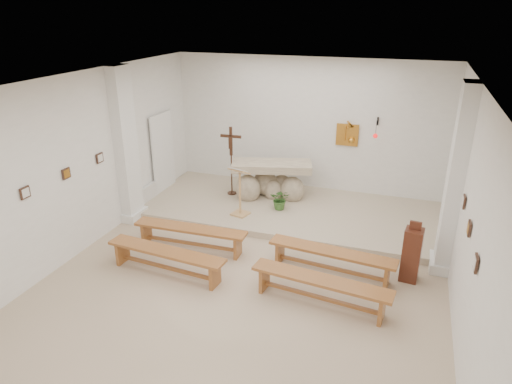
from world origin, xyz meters
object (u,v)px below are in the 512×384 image
at_px(altar, 271,182).
at_px(bench_right_second, 321,285).
at_px(bench_left_second, 166,256).
at_px(bench_left_front, 190,233).
at_px(lectern, 240,191).
at_px(bench_right_front, 331,256).
at_px(crucifix_stand, 231,156).
at_px(donation_pedestal, 411,254).

height_order(altar, bench_right_second, altar).
bearing_deg(bench_left_second, bench_left_front, 94.93).
xyz_separation_m(lectern, bench_right_front, (2.40, -1.58, -0.36)).
bearing_deg(bench_left_second, bench_right_front, 23.87).
bearing_deg(altar, bench_right_second, -77.40).
distance_m(lectern, bench_right_second, 3.53).
xyz_separation_m(altar, crucifix_stand, (-1.00, -0.12, 0.63)).
bearing_deg(crucifix_stand, bench_left_front, -89.62).
bearing_deg(bench_right_front, altar, 131.92).
xyz_separation_m(bench_left_front, bench_right_front, (2.87, 0.00, 0.00)).
height_order(lectern, crucifix_stand, crucifix_stand).
bearing_deg(bench_left_second, lectern, 84.59).
distance_m(bench_left_front, bench_left_second, 0.98).
bearing_deg(donation_pedestal, bench_left_second, -157.23).
height_order(bench_right_front, bench_right_second, same).
relative_size(bench_left_second, bench_right_second, 1.00).
xyz_separation_m(altar, bench_left_front, (-0.81, -2.83, -0.16)).
relative_size(lectern, bench_left_second, 0.50).
height_order(altar, lectern, lectern).
distance_m(altar, bench_left_front, 2.95).
height_order(crucifix_stand, bench_right_front, crucifix_stand).
bearing_deg(lectern, donation_pedestal, -4.56).
height_order(donation_pedestal, bench_left_front, donation_pedestal).
distance_m(crucifix_stand, bench_left_second, 3.78).
distance_m(altar, bench_left_second, 3.90).
relative_size(donation_pedestal, bench_left_second, 0.49).
xyz_separation_m(bench_left_second, bench_right_second, (2.87, 0.00, 0.00)).
bearing_deg(bench_left_front, altar, 72.24).
xyz_separation_m(altar, bench_left_second, (-0.81, -3.82, -0.16)).
xyz_separation_m(lectern, donation_pedestal, (3.78, -1.29, -0.22)).
bearing_deg(altar, bench_right_front, -69.72).
xyz_separation_m(crucifix_stand, donation_pedestal, (4.43, -2.42, -0.65)).
distance_m(altar, bench_right_front, 3.50).
distance_m(crucifix_stand, bench_left_front, 2.83).
xyz_separation_m(altar, donation_pedestal, (3.43, -2.55, -0.02)).
distance_m(crucifix_stand, bench_right_second, 4.86).
distance_m(bench_right_front, bench_right_second, 0.98).
distance_m(lectern, bench_left_front, 1.68).
xyz_separation_m(donation_pedestal, bench_left_second, (-4.25, -1.27, -0.14)).
height_order(crucifix_stand, bench_left_second, crucifix_stand).
relative_size(crucifix_stand, bench_right_front, 0.74).
bearing_deg(crucifix_stand, bench_left_second, -90.66).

